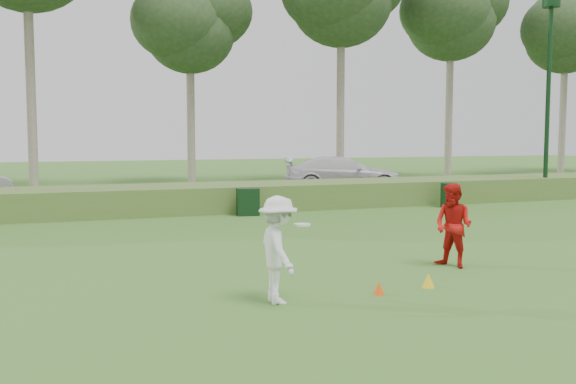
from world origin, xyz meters
name	(u,v)px	position (x,y,z in m)	size (l,w,h in m)	color
ground	(365,282)	(0.00, 0.00, 0.00)	(120.00, 120.00, 0.00)	#326622
reed_strip	(209,197)	(0.00, 12.00, 0.45)	(80.00, 3.00, 0.90)	#476829
park_road	(182,197)	(0.00, 17.00, 0.03)	(80.00, 6.00, 0.06)	#2D2D2D
lamp_post	(549,63)	(14.00, 11.00, 5.59)	(0.70, 0.70, 8.18)	black
tree_4	(190,24)	(2.00, 24.50, 8.59)	(6.24, 6.24, 11.50)	gray
tree_6	(451,13)	(18.00, 23.80, 10.10)	(7.02, 7.02, 13.50)	gray
tree_7	(566,31)	(26.00, 22.80, 9.34)	(6.50, 6.50, 12.50)	gray
player_white	(278,250)	(-1.95, -0.81, 0.85)	(0.87, 1.11, 1.69)	white
player_red	(453,226)	(2.25, 0.58, 0.84)	(0.82, 0.64, 1.68)	red
cone_orange	(379,288)	(-0.21, -0.90, 0.11)	(0.20, 0.20, 0.22)	#E74B0C
cone_yellow	(428,280)	(0.84, -0.74, 0.12)	(0.23, 0.23, 0.25)	yellow
utility_cabinet	(248,202)	(0.83, 10.04, 0.45)	(0.72, 0.45, 0.90)	black
trash_bin	(449,195)	(8.50, 9.83, 0.45)	(0.60, 0.60, 0.90)	black
car_right	(343,174)	(7.56, 16.91, 0.86)	(2.24, 5.51, 1.60)	silver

